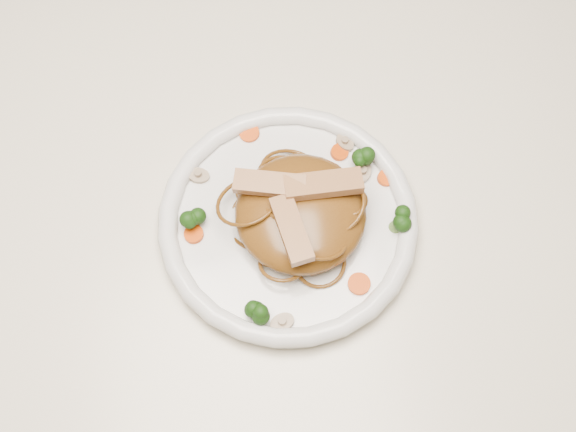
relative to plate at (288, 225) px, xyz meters
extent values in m
plane|color=brown|center=(-0.07, -0.01, -0.76)|extent=(4.00, 4.00, 0.00)
cube|color=beige|center=(-0.07, -0.01, -0.03)|extent=(1.20, 0.80, 0.04)
cylinder|color=brown|center=(0.47, 0.33, -0.40)|extent=(0.06, 0.06, 0.71)
cylinder|color=white|center=(0.00, 0.00, 0.00)|extent=(0.29, 0.29, 0.02)
ellipsoid|color=brown|center=(0.01, 0.00, 0.03)|extent=(0.16, 0.16, 0.04)
cube|color=tan|center=(0.04, 0.01, 0.06)|extent=(0.08, 0.03, 0.01)
cube|color=tan|center=(-0.01, 0.02, 0.06)|extent=(0.07, 0.04, 0.01)
cube|color=tan|center=(0.00, -0.03, 0.06)|extent=(0.03, 0.07, 0.01)
cylinder|color=#E43F08|center=(0.07, 0.07, 0.01)|extent=(0.03, 0.03, 0.00)
cylinder|color=#E43F08|center=(-0.10, 0.00, 0.01)|extent=(0.02, 0.02, 0.00)
cylinder|color=#E43F08|center=(0.11, 0.03, 0.01)|extent=(0.02, 0.02, 0.00)
cylinder|color=#E43F08|center=(-0.02, 0.11, 0.01)|extent=(0.03, 0.03, 0.00)
cylinder|color=#E43F08|center=(0.06, -0.08, 0.01)|extent=(0.03, 0.03, 0.00)
cylinder|color=tan|center=(-0.02, -0.10, 0.01)|extent=(0.03, 0.03, 0.01)
cylinder|color=tan|center=(0.09, 0.04, 0.01)|extent=(0.03, 0.03, 0.01)
cylinder|color=tan|center=(-0.08, 0.07, 0.01)|extent=(0.03, 0.03, 0.01)
cylinder|color=tan|center=(0.07, 0.08, 0.01)|extent=(0.03, 0.03, 0.01)
camera|label=1|loc=(-0.05, -0.30, 0.72)|focal=47.91mm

